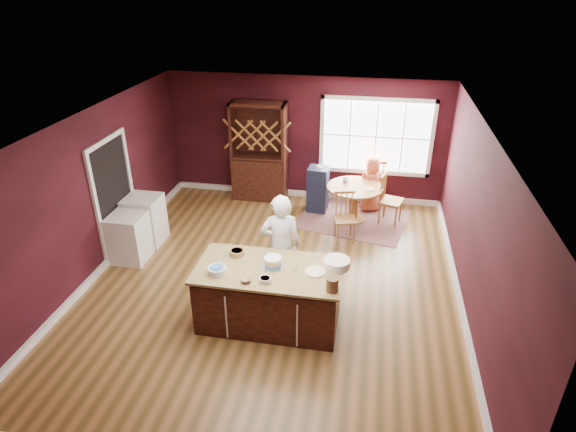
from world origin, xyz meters
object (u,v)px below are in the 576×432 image
object	(u,v)px
washer	(129,238)
dining_table	(354,196)
dryer	(145,220)
hutch	(259,152)
high_chair	(318,188)
layer_cake	(273,262)
seated_woman	(372,184)
kitchen_island	(269,296)
chair_south	(345,217)
chair_north	(373,181)
chair_east	(391,199)
toddler	(320,175)
baker	(281,246)

from	to	relation	value
washer	dining_table	bearing A→B (deg)	30.38
dryer	hutch	bearing A→B (deg)	53.97
high_chair	dryer	world-z (taller)	high_chair
layer_cake	washer	size ratio (longest dim) A/B	0.40
dining_table	seated_woman	world-z (taller)	seated_woman
layer_cake	kitchen_island	bearing A→B (deg)	-121.91
chair_south	layer_cake	bearing A→B (deg)	-123.49
high_chair	washer	world-z (taller)	high_chair
kitchen_island	chair_north	world-z (taller)	chair_north
dining_table	seated_woman	distance (m)	0.62
kitchen_island	chair_east	world-z (taller)	chair_east
dryer	chair_east	bearing A→B (deg)	19.37
chair_north	toddler	size ratio (longest dim) A/B	4.20
chair_east	kitchen_island	bearing A→B (deg)	170.40
dining_table	chair_east	world-z (taller)	chair_east
chair_north	dryer	world-z (taller)	chair_north
hutch	dining_table	bearing A→B (deg)	-18.40
layer_cake	seated_woman	distance (m)	4.13
layer_cake	high_chair	bearing A→B (deg)	87.16
layer_cake	toddler	bearing A→B (deg)	86.66
washer	chair_north	bearing A→B (deg)	36.31
layer_cake	dryer	distance (m)	3.40
dining_table	high_chair	xyz separation A→B (m)	(-0.78, 0.32, -0.03)
washer	seated_woman	bearing A→B (deg)	33.70
high_chair	toddler	world-z (taller)	high_chair
chair_south	chair_north	world-z (taller)	chair_north
chair_east	hutch	bearing A→B (deg)	93.53
high_chair	washer	distance (m)	3.95
toddler	washer	xyz separation A→B (m)	(-3.05, -2.58, -0.38)
chair_east	dryer	distance (m)	4.82
baker	toddler	size ratio (longest dim) A/B	6.62
dining_table	dryer	world-z (taller)	dryer
chair_south	dryer	xyz separation A→B (m)	(-3.69, -0.72, -0.02)
kitchen_island	dining_table	size ratio (longest dim) A/B	1.83
washer	toddler	bearing A→B (deg)	40.19
dining_table	chair_east	distance (m)	0.74
chair_east	chair_north	size ratio (longest dim) A/B	0.97
chair_east	washer	distance (m)	5.07
washer	baker	bearing A→B (deg)	-9.95
chair_east	seated_woman	distance (m)	0.67
chair_north	hutch	distance (m)	2.56
chair_south	hutch	size ratio (longest dim) A/B	0.44
chair_south	chair_north	size ratio (longest dim) A/B	0.88
kitchen_island	layer_cake	size ratio (longest dim) A/B	5.98
chair_south	chair_north	xyz separation A→B (m)	(0.48, 1.70, 0.06)
chair_south	toddler	xyz separation A→B (m)	(-0.63, 1.22, 0.33)
dining_table	hutch	size ratio (longest dim) A/B	0.52
chair_south	seated_woman	world-z (taller)	seated_woman
kitchen_island	chair_south	world-z (taller)	chair_south
washer	kitchen_island	bearing A→B (deg)	-23.62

